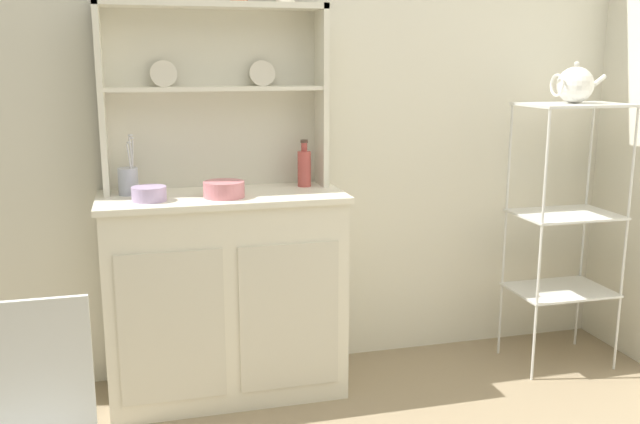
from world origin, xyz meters
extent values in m
cube|color=silver|center=(0.00, 1.62, 1.25)|extent=(3.84, 0.05, 2.50)
cube|color=silver|center=(-0.33, 1.37, 0.44)|extent=(0.97, 0.42, 0.87)
cube|color=beige|center=(-0.56, 1.16, 0.39)|extent=(0.41, 0.01, 0.61)
cube|color=beige|center=(-0.09, 1.16, 0.39)|extent=(0.41, 0.01, 0.61)
cube|color=white|center=(-0.33, 1.37, 0.86)|extent=(1.00, 0.45, 0.02)
cube|color=silver|center=(-0.33, 1.57, 1.25)|extent=(0.93, 0.02, 0.76)
cube|color=silver|center=(-0.78, 1.49, 1.25)|extent=(0.02, 0.18, 0.76)
cube|color=silver|center=(0.13, 1.49, 1.25)|extent=(0.02, 0.18, 0.76)
cube|color=silver|center=(-0.33, 1.49, 1.29)|extent=(0.89, 0.16, 0.02)
cube|color=silver|center=(-0.33, 1.49, 1.62)|extent=(0.93, 0.18, 0.02)
cylinder|color=silver|center=(-0.53, 1.53, 1.35)|extent=(0.11, 0.03, 0.11)
cylinder|color=silver|center=(-0.12, 1.53, 1.35)|extent=(0.11, 0.03, 0.11)
cylinder|color=silver|center=(1.01, 1.12, 0.61)|extent=(0.01, 0.01, 1.22)
cylinder|color=silver|center=(1.44, 1.12, 0.61)|extent=(0.01, 0.01, 1.22)
cylinder|color=silver|center=(1.01, 1.42, 0.61)|extent=(0.01, 0.01, 1.22)
cylinder|color=silver|center=(1.44, 1.42, 0.61)|extent=(0.01, 0.01, 1.22)
cube|color=silver|center=(1.22, 1.27, 1.21)|extent=(0.45, 0.32, 0.01)
cube|color=silver|center=(1.22, 1.27, 0.72)|extent=(0.45, 0.32, 0.01)
cube|color=silver|center=(1.22, 1.27, 0.36)|extent=(0.45, 0.32, 0.01)
cube|color=white|center=(-0.94, 0.24, 0.65)|extent=(0.31, 0.02, 0.40)
cylinder|color=#B79ECC|center=(-0.62, 1.29, 0.90)|extent=(0.13, 0.13, 0.06)
cylinder|color=#D17A84|center=(-0.33, 1.29, 0.90)|extent=(0.16, 0.16, 0.06)
cylinder|color=#B74C47|center=(0.04, 1.45, 0.95)|extent=(0.06, 0.06, 0.15)
cylinder|color=#B74C47|center=(0.04, 1.45, 1.04)|extent=(0.03, 0.03, 0.04)
cylinder|color=#4C382D|center=(0.04, 1.45, 1.07)|extent=(0.03, 0.03, 0.01)
cylinder|color=#B2B7C6|center=(-0.69, 1.45, 0.93)|extent=(0.08, 0.08, 0.11)
cylinder|color=silver|center=(-0.68, 1.43, 1.01)|extent=(0.02, 0.02, 0.19)
ellipsoid|color=silver|center=(-0.68, 1.43, 1.11)|extent=(0.02, 0.01, 0.01)
cylinder|color=silver|center=(-0.68, 1.43, 1.00)|extent=(0.03, 0.02, 0.16)
ellipsoid|color=silver|center=(-0.68, 1.43, 1.08)|extent=(0.02, 0.01, 0.01)
cylinder|color=silver|center=(-0.67, 1.46, 1.00)|extent=(0.02, 0.03, 0.18)
ellipsoid|color=silver|center=(-0.67, 1.46, 1.10)|extent=(0.02, 0.01, 0.01)
sphere|color=white|center=(1.22, 1.27, 1.30)|extent=(0.16, 0.16, 0.16)
sphere|color=silver|center=(1.22, 1.27, 1.39)|extent=(0.02, 0.02, 0.02)
cylinder|color=white|center=(1.33, 1.27, 1.31)|extent=(0.09, 0.02, 0.07)
torus|color=white|center=(1.13, 1.27, 1.30)|extent=(0.01, 0.10, 0.10)
camera|label=1|loc=(-0.66, -1.45, 1.40)|focal=39.23mm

